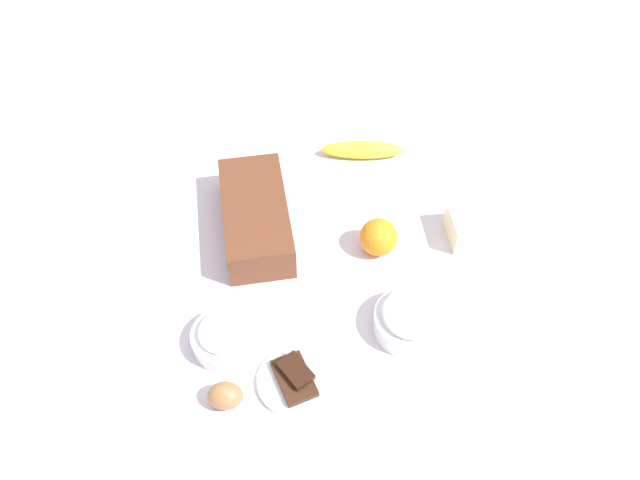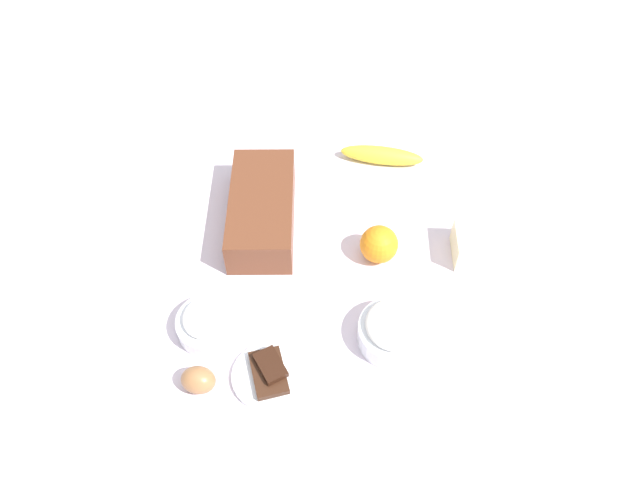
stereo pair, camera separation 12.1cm
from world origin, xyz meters
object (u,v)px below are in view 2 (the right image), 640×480
at_px(loaf_pan, 262,209).
at_px(orange_fruit, 379,244).
at_px(chocolate_plate, 269,374).
at_px(butter_block, 470,245).
at_px(egg_near_butter, 198,380).
at_px(banana, 382,155).
at_px(sugar_bowl, 210,322).
at_px(flour_bowl, 395,330).

relative_size(loaf_pan, orange_fruit, 3.74).
relative_size(orange_fruit, chocolate_plate, 0.59).
xyz_separation_m(orange_fruit, butter_block, (-0.01, -0.18, -0.01)).
distance_m(butter_block, egg_near_butter, 0.58).
height_order(banana, chocolate_plate, banana).
distance_m(loaf_pan, banana, 0.32).
xyz_separation_m(sugar_bowl, chocolate_plate, (-0.10, -0.11, -0.02)).
xyz_separation_m(sugar_bowl, egg_near_butter, (-0.11, 0.01, -0.00)).
xyz_separation_m(orange_fruit, chocolate_plate, (-0.25, 0.22, -0.03)).
height_order(loaf_pan, orange_fruit, loaf_pan).
height_order(sugar_bowl, chocolate_plate, sugar_bowl).
relative_size(banana, orange_fruit, 2.48).
distance_m(sugar_bowl, chocolate_plate, 0.15).
xyz_separation_m(sugar_bowl, butter_block, (0.15, -0.51, 0.00)).
bearing_deg(flour_bowl, sugar_bowl, 83.15).
xyz_separation_m(loaf_pan, chocolate_plate, (-0.36, -0.01, -0.03)).
height_order(banana, egg_near_butter, egg_near_butter).
relative_size(flour_bowl, banana, 0.71).
bearing_deg(loaf_pan, flour_bowl, -138.59).
distance_m(sugar_bowl, banana, 0.57).
bearing_deg(chocolate_plate, flour_bowl, -74.82).
bearing_deg(sugar_bowl, chocolate_plate, -133.81).
bearing_deg(banana, sugar_bowl, 139.34).
bearing_deg(egg_near_butter, orange_fruit, -52.02).
distance_m(orange_fruit, chocolate_plate, 0.34).
distance_m(sugar_bowl, egg_near_butter, 0.11).
height_order(egg_near_butter, chocolate_plate, egg_near_butter).
relative_size(loaf_pan, chocolate_plate, 2.20).
height_order(orange_fruit, egg_near_butter, orange_fruit).
relative_size(butter_block, chocolate_plate, 0.69).
distance_m(flour_bowl, butter_block, 0.26).
xyz_separation_m(flour_bowl, sugar_bowl, (0.04, 0.33, -0.01)).
xyz_separation_m(loaf_pan, banana, (0.17, -0.27, -0.02)).
bearing_deg(egg_near_butter, chocolate_plate, -84.67).
height_order(loaf_pan, sugar_bowl, loaf_pan).
relative_size(banana, butter_block, 2.11).
height_order(sugar_bowl, banana, sugar_bowl).
xyz_separation_m(sugar_bowl, banana, (0.43, -0.37, -0.01)).
bearing_deg(orange_fruit, loaf_pan, 65.27).
bearing_deg(banana, flour_bowl, 175.66).
bearing_deg(egg_near_butter, sugar_bowl, -6.79).
bearing_deg(sugar_bowl, orange_fruit, -64.93).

